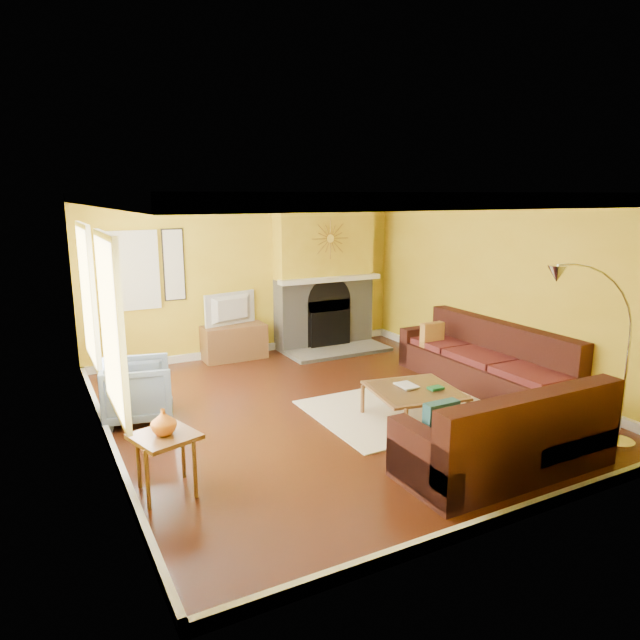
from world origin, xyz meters
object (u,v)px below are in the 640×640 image
side_table (166,464)px  arc_lamp (593,363)px  coffee_table (414,404)px  media_console (234,342)px  armchair (138,390)px  sectional_sofa (445,378)px

side_table → arc_lamp: 4.31m
coffee_table → media_console: 3.69m
media_console → arc_lamp: bearing=-68.6°
media_console → armchair: armchair is taller
sectional_sofa → arc_lamp: (0.49, -1.66, 0.57)m
coffee_table → armchair: size_ratio=1.24×
sectional_sofa → media_console: bearing=113.6°
sectional_sofa → media_console: (-1.53, 3.51, -0.16)m
media_console → side_table: (-2.02, -3.89, 0.00)m
coffee_table → arc_lamp: size_ratio=0.49×
coffee_table → arc_lamp: 2.08m
coffee_table → armchair: 3.36m
coffee_table → arc_lamp: (0.98, -1.64, 0.82)m
sectional_sofa → coffee_table: sectional_sofa is taller
armchair → side_table: size_ratio=1.41×
sectional_sofa → armchair: bearing=155.8°
coffee_table → side_table: 3.09m
media_console → arc_lamp: size_ratio=0.51×
side_table → arc_lamp: bearing=-17.5°
armchair → side_table: bearing=-172.4°
armchair → arc_lamp: 5.13m
sectional_sofa → arc_lamp: arc_lamp is taller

